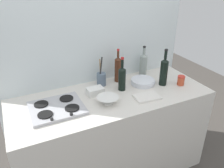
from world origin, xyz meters
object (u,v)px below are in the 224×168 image
stovetop_hob (57,108)px  wine_bottle_mid_left (164,71)px  mixing_bowl (108,100)px  condiment_jar_front (181,80)px  plate_stack (143,82)px  utensil_crock (101,79)px  butter_dish (95,91)px  cutting_board (147,97)px  wine_bottle_mid_right (118,69)px  wine_bottle_rightmost (122,78)px  wine_bottle_leftmost (143,64)px

stovetop_hob → wine_bottle_mid_left: size_ratio=1.18×
mixing_bowl → condiment_jar_front: (0.79, 0.00, 0.01)m
plate_stack → mixing_bowl: (-0.46, -0.18, 0.01)m
utensil_crock → condiment_jar_front: (0.70, -0.33, -0.02)m
stovetop_hob → utensil_crock: 0.55m
stovetop_hob → butter_dish: (0.37, 0.09, 0.02)m
butter_dish → plate_stack: bearing=-1.0°
condiment_jar_front → cutting_board: size_ratio=0.42×
condiment_jar_front → mixing_bowl: bearing=-179.8°
wine_bottle_mid_right → mixing_bowl: (-0.27, -0.34, -0.10)m
plate_stack → wine_bottle_rightmost: size_ratio=0.73×
wine_bottle_mid_right → condiment_jar_front: (0.52, -0.34, -0.09)m
wine_bottle_rightmost → cutting_board: bearing=-60.8°
wine_bottle_mid_right → utensil_crock: (-0.19, -0.01, -0.06)m
wine_bottle_rightmost → butter_dish: wine_bottle_rightmost is taller
wine_bottle_mid_right → condiment_jar_front: wine_bottle_mid_right is taller
butter_dish → utensil_crock: utensil_crock is taller
butter_dish → cutting_board: size_ratio=0.65×
mixing_bowl → condiment_jar_front: 0.79m
wine_bottle_leftmost → stovetop_hob: bearing=-164.8°
wine_bottle_leftmost → plate_stack: bearing=-121.8°
butter_dish → utensil_crock: bearing=50.8°
plate_stack → wine_bottle_mid_right: bearing=139.5°
plate_stack → butter_dish: (-0.50, 0.01, 0.01)m
stovetop_hob → wine_bottle_mid_left: 1.05m
stovetop_hob → wine_bottle_rightmost: (0.63, 0.07, 0.11)m
condiment_jar_front → utensil_crock: bearing=154.8°
stovetop_hob → plate_stack: bearing=5.2°
wine_bottle_mid_left → condiment_jar_front: wine_bottle_mid_left is taller
utensil_crock → cutting_board: size_ratio=1.27×
cutting_board → wine_bottle_leftmost: bearing=62.0°
plate_stack → wine_bottle_rightmost: wine_bottle_rightmost is taller
stovetop_hob → plate_stack: (0.87, 0.08, 0.01)m
wine_bottle_rightmost → plate_stack: bearing=3.4°
plate_stack → cutting_board: 0.27m
wine_bottle_mid_left → wine_bottle_mid_right: 0.44m
wine_bottle_mid_left → mixing_bowl: wine_bottle_mid_left is taller
stovetop_hob → utensil_crock: bearing=25.6°
plate_stack → cutting_board: (-0.11, -0.24, -0.02)m
wine_bottle_rightmost → mixing_bowl: size_ratio=1.73×
wine_bottle_mid_right → condiment_jar_front: 0.62m
wine_bottle_mid_right → mixing_bowl: 0.45m
plate_stack → wine_bottle_leftmost: bearing=58.2°
wine_bottle_rightmost → stovetop_hob: bearing=-174.1°
wine_bottle_mid_left → condiment_jar_front: (0.15, -0.08, -0.10)m
stovetop_hob → plate_stack: plate_stack is taller
wine_bottle_mid_left → utensil_crock: size_ratio=1.28×
wine_bottle_leftmost → condiment_jar_front: 0.42m
cutting_board → wine_bottle_mid_left: bearing=28.3°
condiment_jar_front → cutting_board: bearing=-170.8°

